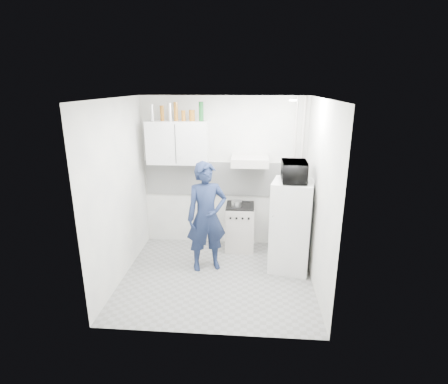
{
  "coord_description": "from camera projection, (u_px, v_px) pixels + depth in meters",
  "views": [
    {
      "loc": [
        0.47,
        -4.61,
        2.78
      ],
      "look_at": [
        0.08,
        0.3,
        1.25
      ],
      "focal_mm": 28.0,
      "sensor_mm": 36.0,
      "label": 1
    }
  ],
  "objects": [
    {
      "name": "fridge",
      "position": [
        291.0,
        226.0,
        5.31
      ],
      "size": [
        0.7,
        0.7,
        1.42
      ],
      "primitive_type": "cube",
      "rotation": [
        0.0,
        0.0,
        -0.21
      ],
      "color": "white",
      "rests_on": "floor"
    },
    {
      "name": "bottle_c",
      "position": [
        170.0,
        112.0,
        5.64
      ],
      "size": [
        0.07,
        0.07,
        0.28
      ],
      "primitive_type": "cylinder",
      "color": "silver",
      "rests_on": "upper_cabinet"
    },
    {
      "name": "bottle_b",
      "position": [
        162.0,
        113.0,
        5.65
      ],
      "size": [
        0.06,
        0.06,
        0.25
      ],
      "primitive_type": "cylinder",
      "color": "brown",
      "rests_on": "upper_cabinet"
    },
    {
      "name": "person",
      "position": [
        207.0,
        217.0,
        5.28
      ],
      "size": [
        0.72,
        0.59,
        1.7
      ],
      "primitive_type": "imported",
      "rotation": [
        0.0,
        0.0,
        0.34
      ],
      "color": "#172240",
      "rests_on": "floor"
    },
    {
      "name": "canister_b",
      "position": [
        192.0,
        115.0,
        5.63
      ],
      "size": [
        0.09,
        0.09,
        0.18
      ],
      "primitive_type": "cylinder",
      "color": "brown",
      "rests_on": "upper_cabinet"
    },
    {
      "name": "canister_a",
      "position": [
        183.0,
        116.0,
        5.64
      ],
      "size": [
        0.07,
        0.07,
        0.17
      ],
      "primitive_type": "cylinder",
      "color": "brown",
      "rests_on": "upper_cabinet"
    },
    {
      "name": "range_hood",
      "position": [
        250.0,
        161.0,
        5.7
      ],
      "size": [
        0.6,
        0.5,
        0.14
      ],
      "primitive_type": "cube",
      "color": "#BDB6AD",
      "rests_on": "wall_back"
    },
    {
      "name": "saucepan",
      "position": [
        237.0,
        203.0,
        5.86
      ],
      "size": [
        0.18,
        0.18,
        0.1
      ],
      "primitive_type": "cylinder",
      "color": "silver",
      "rests_on": "stove_top"
    },
    {
      "name": "pipe_a",
      "position": [
        300.0,
        176.0,
        5.87
      ],
      "size": [
        0.05,
        0.05,
        2.6
      ],
      "primitive_type": "cylinder",
      "color": "#BDB6AD",
      "rests_on": "floor"
    },
    {
      "name": "microwave",
      "position": [
        294.0,
        171.0,
        5.06
      ],
      "size": [
        0.53,
        0.36,
        0.29
      ],
      "primitive_type": "imported",
      "rotation": [
        0.0,
        0.0,
        1.56
      ],
      "color": "black",
      "rests_on": "fridge"
    },
    {
      "name": "wall_left",
      "position": [
        119.0,
        192.0,
        4.96
      ],
      "size": [
        0.0,
        2.6,
        2.6
      ],
      "primitive_type": "plane",
      "rotation": [
        1.57,
        0.0,
        1.57
      ],
      "color": "white",
      "rests_on": "floor"
    },
    {
      "name": "stove",
      "position": [
        240.0,
        228.0,
        6.06
      ],
      "size": [
        0.49,
        0.49,
        0.78
      ],
      "primitive_type": "cube",
      "color": "#BDB6AD",
      "rests_on": "floor"
    },
    {
      "name": "stove_top",
      "position": [
        240.0,
        206.0,
        5.94
      ],
      "size": [
        0.47,
        0.47,
        0.03
      ],
      "primitive_type": "cube",
      "color": "black",
      "rests_on": "stove"
    },
    {
      "name": "bottle_a",
      "position": [
        152.0,
        113.0,
        5.66
      ],
      "size": [
        0.06,
        0.06,
        0.26
      ],
      "primitive_type": "cylinder",
      "color": "silver",
      "rests_on": "upper_cabinet"
    },
    {
      "name": "ceiling",
      "position": [
        216.0,
        98.0,
        4.47
      ],
      "size": [
        2.8,
        2.8,
        0.0
      ],
      "primitive_type": "plane",
      "color": "white",
      "rests_on": "wall_back"
    },
    {
      "name": "ceiling_spot_fixture",
      "position": [
        293.0,
        100.0,
        4.6
      ],
      "size": [
        0.1,
        0.1,
        0.02
      ],
      "primitive_type": "cylinder",
      "color": "white",
      "rests_on": "ceiling"
    },
    {
      "name": "backsplash",
      "position": [
        224.0,
        179.0,
        6.06
      ],
      "size": [
        2.74,
        0.03,
        0.6
      ],
      "primitive_type": "cube",
      "color": "white",
      "rests_on": "wall_back"
    },
    {
      "name": "wall_right",
      "position": [
        319.0,
        197.0,
        4.75
      ],
      "size": [
        0.0,
        2.6,
        2.6
      ],
      "primitive_type": "plane",
      "rotation": [
        1.57,
        0.0,
        -1.57
      ],
      "color": "white",
      "rests_on": "floor"
    },
    {
      "name": "wall_back",
      "position": [
        224.0,
        173.0,
        6.05
      ],
      "size": [
        2.8,
        0.0,
        2.8
      ],
      "primitive_type": "plane",
      "rotation": [
        1.57,
        0.0,
        0.0
      ],
      "color": "white",
      "rests_on": "floor"
    },
    {
      "name": "floor",
      "position": [
        217.0,
        277.0,
        5.24
      ],
      "size": [
        2.8,
        2.8,
        0.0
      ],
      "primitive_type": "plane",
      "color": "gray",
      "rests_on": "ground"
    },
    {
      "name": "bottle_e",
      "position": [
        201.0,
        112.0,
        5.6
      ],
      "size": [
        0.08,
        0.08,
        0.31
      ],
      "primitive_type": "cylinder",
      "color": "#144C1E",
      "rests_on": "upper_cabinet"
    },
    {
      "name": "upper_cabinet",
      "position": [
        178.0,
        142.0,
        5.77
      ],
      "size": [
        1.0,
        0.35,
        0.7
      ],
      "primitive_type": "cube",
      "color": "white",
      "rests_on": "wall_back"
    },
    {
      "name": "bottle_d",
      "position": [
        176.0,
        112.0,
        5.63
      ],
      "size": [
        0.07,
        0.07,
        0.3
      ],
      "primitive_type": "cylinder",
      "color": "brown",
      "rests_on": "upper_cabinet"
    },
    {
      "name": "pipe_b",
      "position": [
        293.0,
        175.0,
        5.88
      ],
      "size": [
        0.04,
        0.04,
        2.6
      ],
      "primitive_type": "cylinder",
      "color": "#BDB6AD",
      "rests_on": "floor"
    }
  ]
}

